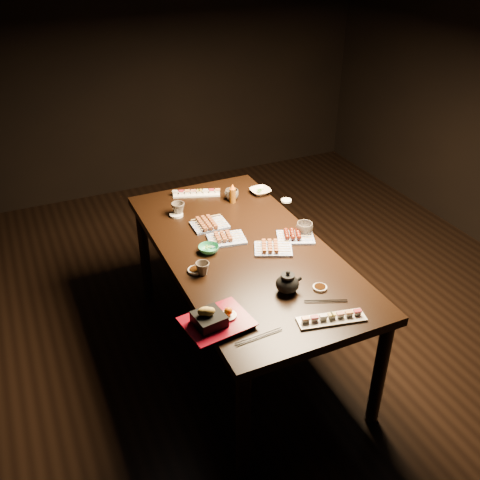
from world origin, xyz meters
The scene contains 23 objects.
ground centered at (0.00, 0.00, 0.00)m, with size 5.00×5.00×0.00m, color black.
dining_table centered at (-0.38, -0.08, 0.38)m, with size 0.90×1.80×0.75m, color black.
sushi_platter_near centered at (-0.27, -0.84, 0.77)m, with size 0.33×0.09×0.04m, color white, non-canonical shape.
sushi_platter_far centered at (-0.38, 0.67, 0.77)m, with size 0.32×0.09×0.04m, color white, non-canonical shape.
yakitori_plate_center centered at (-0.43, 0.03, 0.78)m, with size 0.22×0.16×0.05m, color #828EB6, non-canonical shape.
yakitori_plate_right centered at (-0.24, -0.18, 0.78)m, with size 0.21×0.15×0.05m, color #828EB6, non-canonical shape.
yakitori_plate_left centered at (-0.46, 0.23, 0.78)m, with size 0.22×0.16×0.05m, color #828EB6, non-canonical shape.
tsukune_plate centered at (-0.06, -0.12, 0.78)m, with size 0.21×0.16×0.05m, color #828EB6, non-canonical shape.
edamame_bowl_green centered at (-0.58, -0.04, 0.77)m, with size 0.12×0.12×0.04m, color #319767.
edamame_bowl_cream centered at (0.02, 0.50, 0.77)m, with size 0.14×0.14×0.03m, color beige.
tempura_tray centered at (-0.78, -0.65, 0.81)m, with size 0.31×0.25×0.11m, color black, non-canonical shape.
teacup_near_left centered at (-0.69, -0.23, 0.78)m, with size 0.08×0.08×0.07m, color #51473E.
teacup_mid_right centered at (0.01, -0.10, 0.79)m, with size 0.10×0.10×0.08m, color #51473E.
teacup_far_left centered at (-0.59, 0.46, 0.79)m, with size 0.08×0.08×0.08m, color #51473E.
teacup_far_right centered at (-0.19, 0.50, 0.79)m, with size 0.09×0.09×0.07m, color #51473E.
teapot centered at (-0.35, -0.55, 0.81)m, with size 0.14×0.14×0.12m, color black, non-canonical shape.
condiment_bottle centered at (-0.20, 0.46, 0.82)m, with size 0.04×0.04×0.13m, color brown.
sauce_dish_west centered at (-0.71, -0.19, 0.76)m, with size 0.08×0.08×0.01m, color white.
sauce_dish_east centered at (0.13, 0.33, 0.76)m, with size 0.07×0.07×0.01m, color white.
sauce_dish_se centered at (-0.19, -0.60, 0.76)m, with size 0.07×0.07×0.01m, color white.
sauce_dish_nw centered at (-0.61, 0.44, 0.76)m, with size 0.09×0.09×0.01m, color white.
chopsticks_near centered at (-0.64, -0.80, 0.75)m, with size 0.24×0.02×0.01m, color black, non-canonical shape.
chopsticks_se centered at (-0.22, -0.71, 0.75)m, with size 0.22×0.02×0.01m, color black, non-canonical shape.
Camera 1 is at (-1.48, -2.44, 2.39)m, focal length 40.00 mm.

